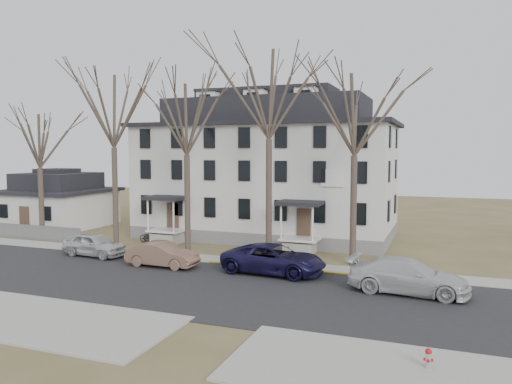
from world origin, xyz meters
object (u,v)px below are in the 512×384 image
at_px(tree_far_left, 113,105).
at_px(bicycle_right, 151,237).
at_px(car_navy, 274,260).
at_px(car_tan, 162,255).
at_px(tree_center, 269,88).
at_px(boarding_house, 267,171).
at_px(car_silver, 95,245).
at_px(tree_bungalow, 39,137).
at_px(tree_mid_left, 186,113).
at_px(tree_mid_right, 355,108).
at_px(car_white, 408,277).
at_px(bicycle_left, 149,238).
at_px(small_house, 58,202).
at_px(fire_hydrant, 428,359).

bearing_deg(tree_far_left, bicycle_right, 49.37).
bearing_deg(car_navy, car_tan, 100.72).
height_order(tree_far_left, tree_center, tree_center).
relative_size(boarding_house, car_silver, 4.57).
bearing_deg(tree_center, tree_bungalow, 180.00).
distance_m(tree_center, car_navy, 11.09).
bearing_deg(bicycle_right, tree_bungalow, 106.71).
xyz_separation_m(tree_mid_left, tree_mid_right, (11.50, 0.00, 0.00)).
relative_size(tree_bungalow, car_white, 1.85).
xyz_separation_m(car_silver, car_tan, (5.82, -1.02, -0.04)).
bearing_deg(tree_mid_left, bicycle_left, 159.28).
bearing_deg(boarding_house, car_white, -47.96).
bearing_deg(tree_mid_left, car_tan, -80.47).
distance_m(small_house, car_white, 34.16).
height_order(car_silver, car_white, car_white).
height_order(small_house, car_white, small_house).
bearing_deg(tree_mid_right, boarding_house, 136.19).
distance_m(car_tan, car_white, 14.36).
xyz_separation_m(tree_far_left, tree_mid_right, (17.50, 0.00, -0.74)).
xyz_separation_m(tree_mid_right, tree_bungalow, (-24.50, 0.00, -1.48)).
distance_m(tree_mid_right, car_navy, 10.33).
relative_size(tree_center, bicycle_left, 8.24).
bearing_deg(tree_far_left, tree_mid_right, 0.00).
relative_size(tree_far_left, bicycle_right, 9.21).
bearing_deg(small_house, tree_far_left, -29.39).
height_order(small_house, tree_far_left, tree_far_left).
bearing_deg(car_white, car_navy, 83.47).
height_order(tree_bungalow, bicycle_right, tree_bungalow).
height_order(tree_mid_right, tree_bungalow, tree_mid_right).
xyz_separation_m(tree_center, tree_bungalow, (-19.00, 0.00, -2.97)).
xyz_separation_m(car_silver, bicycle_left, (0.79, 5.26, -0.31)).
bearing_deg(boarding_house, tree_far_left, -137.82).
xyz_separation_m(tree_far_left, car_navy, (13.66, -3.89, -9.51)).
bearing_deg(car_navy, bicycle_right, 67.78).
bearing_deg(car_white, tree_mid_left, 74.89).
distance_m(tree_mid_left, tree_bungalow, 13.08).
distance_m(bicycle_right, fire_hydrant, 26.15).
xyz_separation_m(car_tan, car_navy, (6.88, 0.79, 0.09)).
bearing_deg(tree_center, car_tan, -138.12).
bearing_deg(tree_bungalow, tree_center, 0.00).
height_order(small_house, car_silver, small_house).
height_order(tree_far_left, car_white, tree_far_left).
distance_m(tree_mid_left, car_white, 18.27).
bearing_deg(bicycle_right, small_house, 75.53).
height_order(tree_mid_left, tree_center, tree_center).
bearing_deg(car_white, fire_hydrant, -167.95).
bearing_deg(car_silver, tree_mid_left, -48.64).
relative_size(boarding_house, tree_bungalow, 1.93).
relative_size(tree_center, tree_mid_right, 1.15).
bearing_deg(tree_bungalow, tree_mid_left, 0.00).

